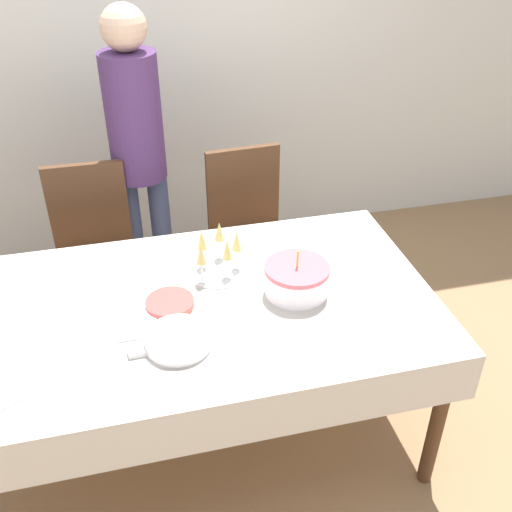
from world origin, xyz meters
TOP-DOWN VIEW (x-y plane):
  - ground_plane at (0.00, 0.00)m, footprint 12.00×12.00m
  - wall_back at (0.00, 1.76)m, footprint 8.00×0.05m
  - dining_table at (0.00, 0.00)m, footprint 1.86×1.08m
  - dining_chair_far_left at (-0.41, 0.86)m, footprint 0.42×0.42m
  - dining_chair_far_right at (0.41, 0.86)m, footprint 0.45×0.45m
  - birthday_cake at (0.39, -0.02)m, footprint 0.26×0.26m
  - champagne_tray at (0.12, 0.20)m, footprint 0.29×0.29m
  - plate_stack_main at (-0.11, -0.22)m, footprint 0.24×0.24m
  - plate_stack_dessert at (-0.11, 0.01)m, footprint 0.19×0.19m
  - cake_knife at (0.37, -0.22)m, footprint 0.29×0.09m
  - fork_pile at (-0.20, -0.23)m, footprint 0.17×0.07m
  - napkin_pile at (-0.24, -0.09)m, footprint 0.15×0.15m
  - person_standing at (-0.13, 1.07)m, footprint 0.28×0.28m

SIDE VIEW (x-z plane):
  - ground_plane at x=0.00m, z-range 0.00..0.00m
  - dining_chair_far_left at x=-0.41m, z-range 0.05..1.00m
  - dining_chair_far_right at x=0.41m, z-range 0.05..1.00m
  - dining_table at x=0.00m, z-range 0.28..1.03m
  - cake_knife at x=0.37m, z-range 0.75..0.76m
  - napkin_pile at x=-0.24m, z-range 0.75..0.76m
  - fork_pile at x=-0.20m, z-range 0.75..0.77m
  - plate_stack_dessert at x=-0.11m, z-range 0.75..0.78m
  - plate_stack_main at x=-0.11m, z-range 0.75..0.79m
  - birthday_cake at x=0.39m, z-range 0.72..0.91m
  - champagne_tray at x=0.12m, z-range 0.75..0.93m
  - person_standing at x=-0.13m, z-range 0.17..1.84m
  - wall_back at x=0.00m, z-range 0.00..2.70m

